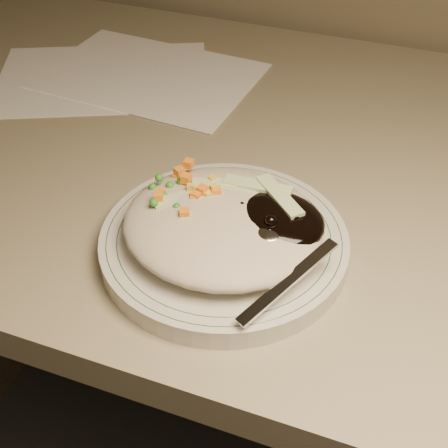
% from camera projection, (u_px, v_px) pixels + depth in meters
% --- Properties ---
extents(desk, '(1.40, 0.70, 0.74)m').
position_uv_depth(desk, '(336.00, 286.00, 0.86)').
color(desk, gray).
rests_on(desk, ground).
extents(plate, '(0.24, 0.24, 0.02)m').
position_uv_depth(plate, '(224.00, 244.00, 0.61)').
color(plate, silver).
rests_on(plate, desk).
extents(plate_rim, '(0.23, 0.23, 0.00)m').
position_uv_depth(plate_rim, '(224.00, 236.00, 0.61)').
color(plate_rim, '#144723').
rests_on(plate_rim, plate).
extents(meal, '(0.21, 0.19, 0.05)m').
position_uv_depth(meal, '(228.00, 221.00, 0.59)').
color(meal, '#BDB299').
rests_on(meal, plate).
extents(papers, '(0.40, 0.32, 0.00)m').
position_uv_depth(papers, '(126.00, 76.00, 0.90)').
color(papers, white).
rests_on(papers, desk).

